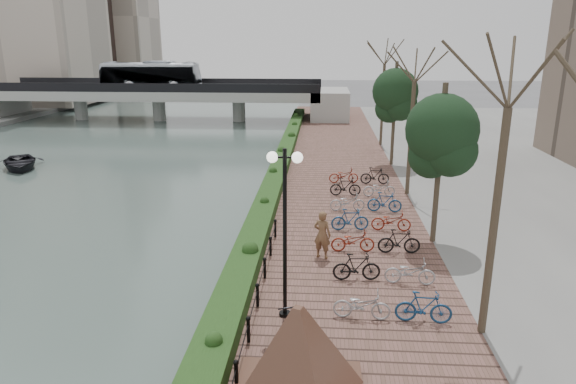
# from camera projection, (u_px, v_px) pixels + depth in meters

# --- Properties ---
(ground) EXTENTS (220.00, 220.00, 0.00)m
(ground) POSITION_uv_depth(u_px,v_px,m) (191.00, 378.00, 13.50)
(ground) COLOR #59595B
(ground) RESTS_ON ground
(river_water) EXTENTS (30.00, 130.00, 0.02)m
(river_water) POSITION_uv_depth(u_px,v_px,m) (78.00, 160.00, 38.42)
(river_water) COLOR #4E625B
(river_water) RESTS_ON ground
(promenade) EXTENTS (8.00, 75.00, 0.50)m
(promenade) POSITION_uv_depth(u_px,v_px,m) (333.00, 189.00, 29.91)
(promenade) COLOR brown
(promenade) RESTS_ON ground
(hedge) EXTENTS (1.10, 56.00, 0.60)m
(hedge) POSITION_uv_depth(u_px,v_px,m) (279.00, 169.00, 32.38)
(hedge) COLOR #1E3A15
(hedge) RESTS_ON promenade
(chain_fence) EXTENTS (0.10, 14.10, 0.70)m
(chain_fence) POSITION_uv_depth(u_px,v_px,m) (253.00, 312.00, 15.08)
(chain_fence) COLOR black
(chain_fence) RESTS_ON promenade
(granite_monument) EXTENTS (4.50, 4.50, 2.51)m
(granite_monument) POSITION_uv_depth(u_px,v_px,m) (298.00, 357.00, 11.39)
(granite_monument) COLOR #40261B
(granite_monument) RESTS_ON promenade
(lamppost) EXTENTS (1.02, 0.32, 5.17)m
(lamppost) POSITION_uv_depth(u_px,v_px,m) (285.00, 199.00, 14.57)
(lamppost) COLOR black
(lamppost) RESTS_ON promenade
(motorcycle) EXTENTS (1.13, 1.84, 1.10)m
(motorcycle) POSITION_uv_depth(u_px,v_px,m) (296.00, 339.00, 13.37)
(motorcycle) COLOR black
(motorcycle) RESTS_ON promenade
(pedestrian) EXTENTS (0.81, 0.68, 1.89)m
(pedestrian) POSITION_uv_depth(u_px,v_px,m) (322.00, 235.00, 19.52)
(pedestrian) COLOR brown
(pedestrian) RESTS_ON promenade
(bicycle_parking) EXTENTS (2.40, 17.32, 1.00)m
(bicycle_parking) POSITION_uv_depth(u_px,v_px,m) (370.00, 220.00, 22.57)
(bicycle_parking) COLOR #A5A7AA
(bicycle_parking) RESTS_ON promenade
(street_trees) EXTENTS (3.20, 37.12, 6.80)m
(street_trees) POSITION_uv_depth(u_px,v_px,m) (422.00, 148.00, 24.07)
(street_trees) COLOR #362D20
(street_trees) RESTS_ON promenade
(bridge) EXTENTS (36.00, 10.77, 6.50)m
(bridge) POSITION_uv_depth(u_px,v_px,m) (157.00, 90.00, 56.63)
(bridge) COLOR #A9A9A4
(bridge) RESTS_ON ground
(boat) EXTENTS (4.99, 5.43, 0.92)m
(boat) POSITION_uv_depth(u_px,v_px,m) (19.00, 162.00, 35.50)
(boat) COLOR black
(boat) RESTS_ON river_water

